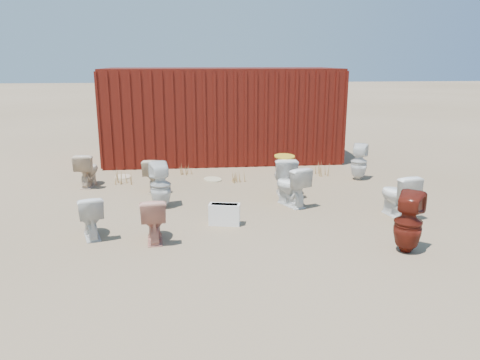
{
  "coord_description": "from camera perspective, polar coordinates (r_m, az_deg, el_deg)",
  "views": [
    {
      "loc": [
        -0.84,
        -7.34,
        2.6
      ],
      "look_at": [
        0.0,
        0.6,
        0.55
      ],
      "focal_mm": 35.0,
      "sensor_mm": 36.0,
      "label": 1
    }
  ],
  "objects": [
    {
      "name": "weed_clump_a",
      "position": [
        10.46,
        -13.92,
        0.54
      ],
      "size": [
        0.36,
        0.36,
        0.34
      ],
      "primitive_type": "cone",
      "color": "olive",
      "rests_on": "ground"
    },
    {
      "name": "toilet_back_e",
      "position": [
        10.74,
        14.3,
        2.14
      ],
      "size": [
        0.49,
        0.49,
        0.8
      ],
      "primitive_type": "imported",
      "rotation": [
        0.0,
        0.0,
        2.65
      ],
      "color": "white",
      "rests_on": "ground"
    },
    {
      "name": "toilet_front_e",
      "position": [
        8.38,
        18.69,
        -1.77
      ],
      "size": [
        0.57,
        0.81,
        0.75
      ],
      "primitive_type": "imported",
      "rotation": [
        0.0,
        0.0,
        3.36
      ],
      "color": "white",
      "rests_on": "ground"
    },
    {
      "name": "weed_clump_e",
      "position": [
        11.36,
        6.15,
        1.83
      ],
      "size": [
        0.34,
        0.34,
        0.28
      ],
      "primitive_type": "cone",
      "color": "olive",
      "rests_on": "ground"
    },
    {
      "name": "weed_clump_f",
      "position": [
        9.02,
        19.7,
        -2.47
      ],
      "size": [
        0.28,
        0.28,
        0.23
      ],
      "primitive_type": "cone",
      "color": "olive",
      "rests_on": "ground"
    },
    {
      "name": "loose_lid_far",
      "position": [
        11.03,
        -14.06,
        0.4
      ],
      "size": [
        0.46,
        0.54,
        0.02
      ],
      "primitive_type": "ellipsoid",
      "rotation": [
        0.0,
        0.0,
        0.25
      ],
      "color": "beige",
      "rests_on": "ground"
    },
    {
      "name": "toilet_back_beige_right",
      "position": [
        9.67,
        -10.42,
        0.67
      ],
      "size": [
        0.45,
        0.71,
        0.69
      ],
      "primitive_type": "imported",
      "rotation": [
        0.0,
        0.0,
        3.04
      ],
      "color": "beige",
      "rests_on": "ground"
    },
    {
      "name": "weed_clump_b",
      "position": [
        10.22,
        -0.09,
        0.46
      ],
      "size": [
        0.32,
        0.32,
        0.27
      ],
      "primitive_type": "cone",
      "color": "olive",
      "rests_on": "ground"
    },
    {
      "name": "loose_lid_near",
      "position": [
        10.47,
        -3.35,
        0.08
      ],
      "size": [
        0.52,
        0.59,
        0.02
      ],
      "primitive_type": "ellipsoid",
      "rotation": [
        0.0,
        0.0,
        0.34
      ],
      "color": "beige",
      "rests_on": "ground"
    },
    {
      "name": "ground",
      "position": [
        7.83,
        0.47,
        -4.99
      ],
      "size": [
        100.0,
        100.0,
        0.0
      ],
      "primitive_type": "plane",
      "color": "brown",
      "rests_on": "ground"
    },
    {
      "name": "toilet_front_c",
      "position": [
        8.59,
        6.25,
        -0.72
      ],
      "size": [
        0.68,
        0.83,
        0.74
      ],
      "primitive_type": "imported",
      "rotation": [
        0.0,
        0.0,
        3.58
      ],
      "color": "white",
      "rests_on": "ground"
    },
    {
      "name": "loose_tank",
      "position": [
        7.6,
        -1.9,
        -4.21
      ],
      "size": [
        0.53,
        0.3,
        0.35
      ],
      "primitive_type": "cube",
      "rotation": [
        0.0,
        0.0,
        -0.21
      ],
      "color": "white",
      "rests_on": "ground"
    },
    {
      "name": "weed_clump_c",
      "position": [
        11.02,
        10.19,
        1.42
      ],
      "size": [
        0.36,
        0.36,
        0.33
      ],
      "primitive_type": "cone",
      "color": "olive",
      "rests_on": "ground"
    },
    {
      "name": "yellow_lid",
      "position": [
        9.13,
        5.46,
        2.9
      ],
      "size": [
        0.39,
        0.49,
        0.02
      ],
      "primitive_type": "ellipsoid",
      "color": "gold",
      "rests_on": "toilet_back_yellowlid"
    },
    {
      "name": "toilet_back_a",
      "position": [
        8.53,
        -9.66,
        -0.64
      ],
      "size": [
        0.46,
        0.47,
        0.83
      ],
      "primitive_type": "imported",
      "rotation": [
        0.0,
        0.0,
        3.41
      ],
      "color": "silver",
      "rests_on": "ground"
    },
    {
      "name": "toilet_front_pink",
      "position": [
        7.01,
        -10.49,
        -4.69
      ],
      "size": [
        0.43,
        0.69,
        0.67
      ],
      "primitive_type": "imported",
      "rotation": [
        0.0,
        0.0,
        3.22
      ],
      "color": "tan",
      "rests_on": "ground"
    },
    {
      "name": "toilet_back_yellowlid",
      "position": [
        9.22,
        5.4,
        0.46
      ],
      "size": [
        0.47,
        0.78,
        0.78
      ],
      "primitive_type": "imported",
      "rotation": [
        0.0,
        0.0,
        3.09
      ],
      "color": "white",
      "rests_on": "ground"
    },
    {
      "name": "shipping_container",
      "position": [
        12.64,
        -2.22,
        8.04
      ],
      "size": [
        6.0,
        2.4,
        2.4
      ],
      "primitive_type": "cube",
      "color": "#46100B",
      "rests_on": "ground"
    },
    {
      "name": "toilet_back_beige_left",
      "position": [
        10.38,
        -18.11,
        1.19
      ],
      "size": [
        0.46,
        0.73,
        0.71
      ],
      "primitive_type": "imported",
      "rotation": [
        0.0,
        0.0,
        3.04
      ],
      "color": "beige",
      "rests_on": "ground"
    },
    {
      "name": "weed_clump_d",
      "position": [
        10.99,
        -6.59,
        1.23
      ],
      "size": [
        0.3,
        0.3,
        0.22
      ],
      "primitive_type": "cone",
      "color": "olive",
      "rests_on": "ground"
    },
    {
      "name": "toilet_front_a",
      "position": [
        7.39,
        -17.79,
        -4.22
      ],
      "size": [
        0.54,
        0.72,
        0.66
      ],
      "primitive_type": "imported",
      "rotation": [
        0.0,
        0.0,
        3.43
      ],
      "color": "silver",
      "rests_on": "ground"
    },
    {
      "name": "toilet_front_maroon",
      "position": [
        6.87,
        19.83,
        -4.91
      ],
      "size": [
        0.55,
        0.55,
        0.86
      ],
      "primitive_type": "imported",
      "rotation": [
        0.0,
        0.0,
        2.46
      ],
      "color": "#601A10",
      "rests_on": "ground"
    }
  ]
}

